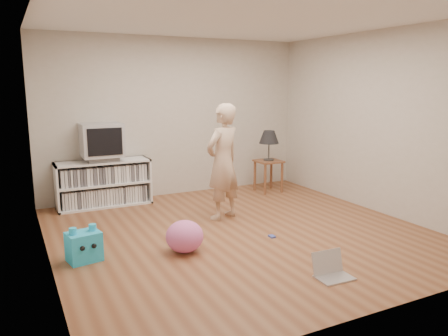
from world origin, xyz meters
name	(u,v)px	position (x,y,z in m)	size (l,w,h in m)	color
ground	(240,232)	(0.00, 0.00, 0.00)	(4.50, 4.50, 0.00)	brown
walls	(241,130)	(0.00, 0.00, 1.30)	(4.52, 4.52, 2.60)	#B8B0A2
ceiling	(241,18)	(0.00, 0.00, 2.60)	(4.50, 4.50, 0.01)	white
media_unit	(104,183)	(-1.27, 2.04, 0.35)	(1.40, 0.45, 0.70)	white
dvd_deck	(102,159)	(-1.27, 2.02, 0.73)	(0.45, 0.35, 0.07)	gray
crt_tv	(101,140)	(-1.27, 2.02, 1.02)	(0.60, 0.53, 0.50)	#A3A3A8
side_table	(268,168)	(1.47, 1.65, 0.42)	(0.42, 0.42, 0.55)	brown
table_lamp	(269,138)	(1.47, 1.65, 0.94)	(0.34, 0.34, 0.52)	#333333
person	(223,162)	(0.07, 0.62, 0.80)	(0.58, 0.38, 1.59)	#CEAB8C
laptop	(331,270)	(0.17, -1.54, 0.07)	(0.36, 0.29, 0.24)	silver
playing_cards	(272,236)	(0.26, -0.35, 0.01)	(0.07, 0.09, 0.02)	#4050AC
plush_blue	(84,246)	(-1.92, -0.07, 0.16)	(0.37, 0.33, 0.38)	#22BAF6
plush_pink	(185,236)	(-0.87, -0.31, 0.18)	(0.42, 0.42, 0.36)	pink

